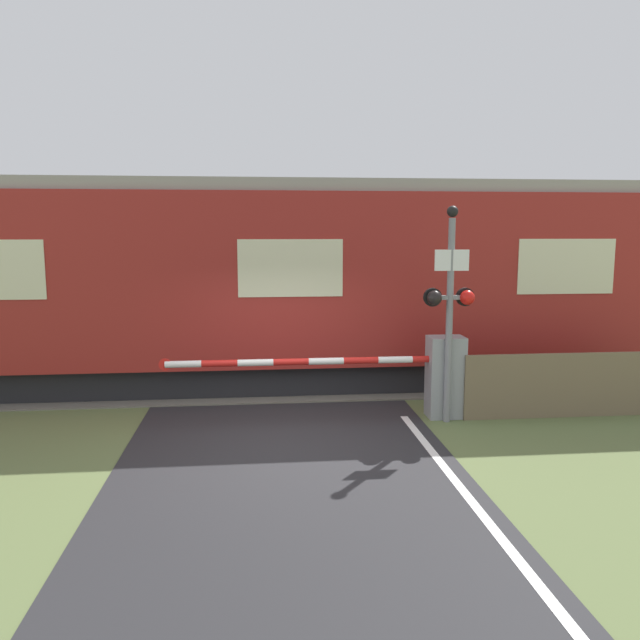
% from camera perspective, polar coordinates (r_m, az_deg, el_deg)
% --- Properties ---
extents(ground_plane, '(80.00, 80.00, 0.00)m').
position_cam_1_polar(ground_plane, '(9.53, -3.23, -11.03)').
color(ground_plane, '#5B6B3D').
extents(track_bed, '(36.00, 3.20, 0.13)m').
position_cam_1_polar(track_bed, '(13.03, -3.97, -5.65)').
color(track_bed, '#666056').
rests_on(track_bed, ground_plane).
extents(train, '(18.93, 2.83, 4.08)m').
position_cam_1_polar(train, '(12.71, -3.04, 3.44)').
color(train, black).
rests_on(train, ground_plane).
extents(crossing_barrier, '(5.03, 0.44, 1.38)m').
position_cam_1_polar(crossing_barrier, '(10.66, 9.78, -4.95)').
color(crossing_barrier, gray).
rests_on(crossing_barrier, ground_plane).
extents(signal_post, '(0.84, 0.26, 3.52)m').
position_cam_1_polar(signal_post, '(10.25, 11.81, 1.70)').
color(signal_post, gray).
rests_on(signal_post, ground_plane).
extents(roadside_fence, '(3.76, 0.06, 1.10)m').
position_cam_1_polar(roadside_fence, '(11.39, 22.10, -5.54)').
color(roadside_fence, '#726047').
rests_on(roadside_fence, ground_plane).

